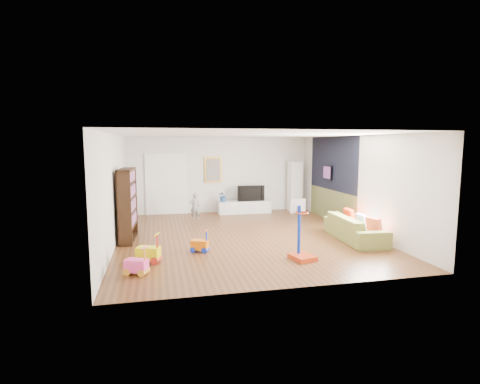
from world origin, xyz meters
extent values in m
cube|color=brown|center=(0.00, 0.00, 0.00)|extent=(6.50, 7.50, 0.00)
cube|color=white|center=(0.00, 0.00, 2.70)|extent=(6.50, 7.50, 0.00)
cube|color=silver|center=(0.00, 3.75, 1.35)|extent=(6.50, 0.00, 2.70)
cube|color=silver|center=(0.00, -3.75, 1.35)|extent=(6.50, 0.00, 2.70)
cube|color=silver|center=(-3.25, 0.00, 1.35)|extent=(0.00, 7.50, 2.70)
cube|color=silver|center=(3.25, 0.00, 1.35)|extent=(0.00, 7.50, 2.70)
cube|color=black|center=(3.23, 1.40, 1.85)|extent=(0.01, 3.20, 1.70)
cube|color=brown|center=(3.23, 1.40, 0.50)|extent=(0.01, 3.20, 1.00)
cube|color=white|center=(-1.90, 3.71, 1.05)|extent=(1.45, 0.06, 2.10)
cube|color=gold|center=(-0.25, 3.71, 1.55)|extent=(0.62, 0.06, 0.92)
cube|color=#7F3F8C|center=(3.17, 1.60, 1.55)|extent=(0.04, 0.56, 0.46)
cube|color=silver|center=(0.81, 3.32, 0.22)|extent=(1.90, 0.51, 0.44)
cube|color=white|center=(2.75, 3.40, 0.91)|extent=(0.44, 0.44, 1.82)
cube|color=black|center=(-2.97, 0.22, 0.92)|extent=(0.41, 1.28, 1.85)
imported|color=olive|center=(2.72, -1.01, 0.31)|extent=(0.97, 2.19, 0.63)
cube|color=#AC3111|center=(0.78, -2.27, 0.64)|extent=(0.56, 0.63, 1.29)
cube|color=#D5D206|center=(-2.45, -1.77, 0.31)|extent=(0.54, 0.43, 0.62)
cube|color=#D66108|center=(-1.31, -1.21, 0.25)|extent=(0.45, 0.37, 0.51)
cube|color=#FC4397|center=(-2.65, -2.46, 0.27)|extent=(0.48, 0.40, 0.55)
imported|color=gray|center=(-1.04, 2.50, 0.44)|extent=(0.32, 0.21, 0.88)
imported|color=black|center=(1.03, 3.31, 0.72)|extent=(0.98, 0.16, 0.56)
imported|color=navy|center=(0.05, 3.34, 0.65)|extent=(0.42, 0.38, 0.41)
cube|color=#CE4E30|center=(2.89, -1.60, 0.49)|extent=(0.21, 0.42, 0.40)
cube|color=white|center=(2.91, -1.02, 0.49)|extent=(0.11, 0.37, 0.36)
cube|color=red|center=(2.91, -0.40, 0.49)|extent=(0.12, 0.42, 0.41)
camera|label=1|loc=(-2.23, -9.57, 2.46)|focal=28.00mm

